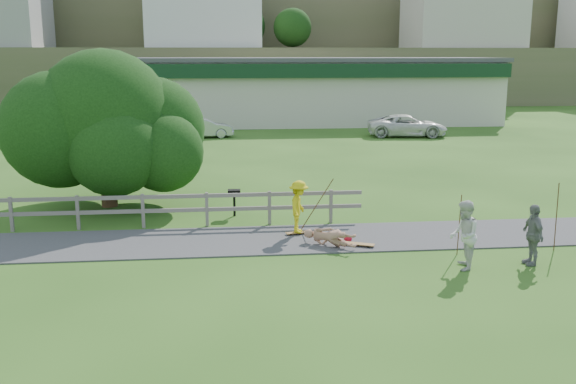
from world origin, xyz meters
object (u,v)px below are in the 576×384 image
skater_rider (299,210)px  skater_fallen (330,237)px  spectator_b (533,235)px  car_silver (202,128)px  bbq (234,203)px  car_white (407,126)px  tree (106,145)px  spectator_a (464,235)px

skater_rider → skater_fallen: 1.56m
skater_rider → spectator_b: size_ratio=0.99×
spectator_b → car_silver: (-9.20, 27.00, -0.15)m
bbq → car_white: bearing=61.2°
skater_rider → bbq: skater_rider is taller
skater_rider → tree: bearing=71.2°
car_silver → tree: 19.40m
tree → car_silver: bearing=81.5°
car_silver → spectator_b: bearing=-170.3°
spectator_a → tree: size_ratio=0.23×
car_silver → tree: size_ratio=0.51×
skater_rider → car_white: bearing=-7.1°
spectator_b → bbq: 9.65m
skater_fallen → tree: 9.36m
spectator_b → tree: bearing=-123.9°
car_white → spectator_b: bearing=178.9°
skater_fallen → spectator_b: spectator_b is taller
spectator_a → car_silver: (-7.28, 27.16, -0.24)m
car_silver → tree: tree is taller
skater_fallen → tree: size_ratio=0.21×
spectator_b → car_white: spectator_b is taller
spectator_a → car_white: spectator_a is taller
tree → bbq: tree is taller
tree → bbq: 5.18m
spectator_a → car_white: (6.26, 26.37, -0.17)m
skater_rider → tree: 7.92m
car_silver → bbq: bearing=175.2°
spectator_b → tree: size_ratio=0.21×
car_silver → tree: (-2.86, -19.12, 1.59)m
skater_rider → skater_fallen: (0.73, -1.29, -0.51)m
skater_rider → spectator_a: (3.79, -3.53, 0.10)m
skater_fallen → spectator_a: size_ratio=0.89×
skater_fallen → spectator_a: bearing=-87.5°
skater_fallen → bbq: (-2.61, 3.87, 0.17)m
spectator_a → spectator_b: 1.93m
spectator_b → car_white: 26.56m
skater_fallen → bbq: bearing=72.7°
bbq → spectator_b: bearing=-36.3°
spectator_b → tree: tree is taller
tree → skater_fallen: bearing=-39.4°
spectator_a → car_silver: spectator_a is taller
skater_fallen → spectator_b: (4.98, -2.07, 0.52)m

